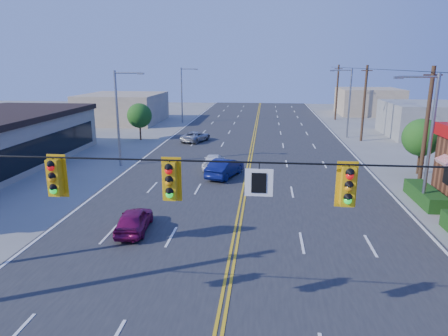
# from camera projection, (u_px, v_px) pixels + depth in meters

# --- Properties ---
(road) EXTENTS (20.00, 120.00, 0.06)m
(road) POSITION_uv_depth(u_px,v_px,m) (247.00, 175.00, 31.32)
(road) COLOR #2D2D30
(road) RESTS_ON ground
(signal_span) EXTENTS (24.32, 0.34, 9.00)m
(signal_span) POSITION_uv_depth(u_px,v_px,m) (210.00, 201.00, 10.86)
(signal_span) COLOR #47301E
(signal_span) RESTS_ON ground
(streetlight_se) EXTENTS (2.55, 0.25, 8.00)m
(streetlight_se) POSITION_uv_depth(u_px,v_px,m) (428.00, 134.00, 23.32)
(streetlight_se) COLOR gray
(streetlight_se) RESTS_ON ground
(streetlight_ne) EXTENTS (2.55, 0.25, 8.00)m
(streetlight_ne) POSITION_uv_depth(u_px,v_px,m) (348.00, 99.00, 46.42)
(streetlight_ne) COLOR gray
(streetlight_ne) RESTS_ON ground
(streetlight_sw) EXTENTS (2.55, 0.25, 8.00)m
(streetlight_sw) POSITION_uv_depth(u_px,v_px,m) (120.00, 113.00, 33.20)
(streetlight_sw) COLOR gray
(streetlight_sw) RESTS_ON ground
(streetlight_nw) EXTENTS (2.55, 0.25, 8.00)m
(streetlight_nw) POSITION_uv_depth(u_px,v_px,m) (183.00, 92.00, 58.22)
(streetlight_nw) COLOR gray
(streetlight_nw) RESTS_ON ground
(utility_pole_near) EXTENTS (0.28, 0.28, 8.40)m
(utility_pole_near) POSITION_uv_depth(u_px,v_px,m) (426.00, 129.00, 27.11)
(utility_pole_near) COLOR #47301E
(utility_pole_near) RESTS_ON ground
(utility_pole_mid) EXTENTS (0.28, 0.28, 8.40)m
(utility_pole_mid) POSITION_uv_depth(u_px,v_px,m) (364.00, 104.00, 44.43)
(utility_pole_mid) COLOR #47301E
(utility_pole_mid) RESTS_ON ground
(utility_pole_far) EXTENTS (0.28, 0.28, 8.40)m
(utility_pole_far) POSITION_uv_depth(u_px,v_px,m) (337.00, 93.00, 61.75)
(utility_pole_far) COLOR #47301E
(utility_pole_far) RESTS_ON ground
(tree_kfc_rear) EXTENTS (2.94, 2.94, 4.41)m
(tree_kfc_rear) POSITION_uv_depth(u_px,v_px,m) (422.00, 138.00, 31.15)
(tree_kfc_rear) COLOR #47301E
(tree_kfc_rear) RESTS_ON ground
(tree_west) EXTENTS (2.80, 2.80, 4.20)m
(tree_west) POSITION_uv_depth(u_px,v_px,m) (139.00, 116.00, 45.41)
(tree_west) COLOR #47301E
(tree_west) RESTS_ON ground
(bld_east_mid) EXTENTS (12.00, 10.00, 4.00)m
(bld_east_mid) POSITION_uv_depth(u_px,v_px,m) (439.00, 120.00, 47.84)
(bld_east_mid) COLOR gray
(bld_east_mid) RESTS_ON ground
(bld_west_far) EXTENTS (11.00, 12.00, 4.20)m
(bld_west_far) POSITION_uv_depth(u_px,v_px,m) (123.00, 108.00, 59.76)
(bld_west_far) COLOR tan
(bld_west_far) RESTS_ON ground
(bld_east_far) EXTENTS (10.00, 10.00, 4.40)m
(bld_east_far) POSITION_uv_depth(u_px,v_px,m) (368.00, 101.00, 69.26)
(bld_east_far) COLOR tan
(bld_east_far) RESTS_ON ground
(car_magenta) EXTENTS (1.74, 3.71, 1.23)m
(car_magenta) POSITION_uv_depth(u_px,v_px,m) (134.00, 221.00, 20.68)
(car_magenta) COLOR maroon
(car_magenta) RESTS_ON ground
(car_blue) EXTENTS (2.77, 4.57, 1.42)m
(car_blue) POSITION_uv_depth(u_px,v_px,m) (225.00, 168.00, 30.71)
(car_blue) COLOR #0D1451
(car_blue) RESTS_ON ground
(car_white) EXTENTS (1.75, 4.09, 1.17)m
(car_white) POSITION_uv_depth(u_px,v_px,m) (214.00, 162.00, 33.18)
(car_white) COLOR white
(car_white) RESTS_ON ground
(car_silver) EXTENTS (3.24, 4.58, 1.16)m
(car_silver) POSITION_uv_depth(u_px,v_px,m) (196.00, 137.00, 44.70)
(car_silver) COLOR #A4A6AA
(car_silver) RESTS_ON ground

